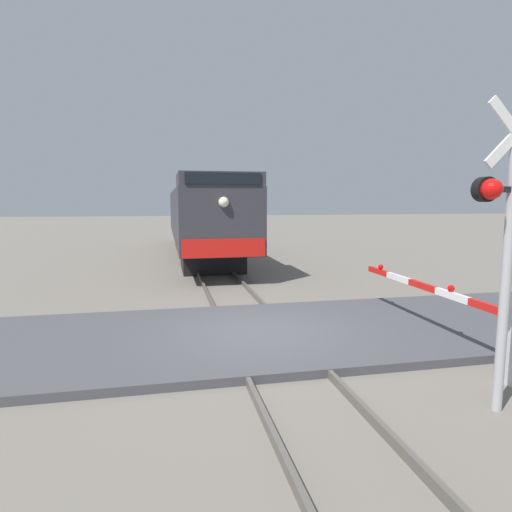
# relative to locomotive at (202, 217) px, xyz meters

# --- Properties ---
(ground_plane) EXTENTS (160.00, 160.00, 0.00)m
(ground_plane) POSITION_rel_locomotive_xyz_m (0.00, -14.66, -2.15)
(ground_plane) COLOR slate
(rail_track_left) EXTENTS (0.08, 80.00, 0.15)m
(rail_track_left) POSITION_rel_locomotive_xyz_m (-0.72, -14.66, -2.07)
(rail_track_left) COLOR #59544C
(rail_track_left) RESTS_ON ground_plane
(rail_track_right) EXTENTS (0.08, 80.00, 0.15)m
(rail_track_right) POSITION_rel_locomotive_xyz_m (0.72, -14.66, -2.07)
(rail_track_right) COLOR #59544C
(rail_track_right) RESTS_ON ground_plane
(road_surface) EXTENTS (36.00, 4.85, 0.16)m
(road_surface) POSITION_rel_locomotive_xyz_m (0.00, -14.66, -2.07)
(road_surface) COLOR #47474C
(road_surface) RESTS_ON ground_plane
(locomotive) EXTENTS (3.07, 18.55, 4.03)m
(locomotive) POSITION_rel_locomotive_xyz_m (0.00, 0.00, 0.00)
(locomotive) COLOR black
(locomotive) RESTS_ON ground_plane
(crossing_signal) EXTENTS (1.18, 0.33, 4.41)m
(crossing_signal) POSITION_rel_locomotive_xyz_m (2.68, -18.67, 0.62)
(crossing_signal) COLOR #ADADB2
(crossing_signal) RESTS_ON ground_plane
(crossing_gate) EXTENTS (0.36, 5.86, 1.34)m
(crossing_gate) POSITION_rel_locomotive_xyz_m (3.65, -17.25, -1.31)
(crossing_gate) COLOR silver
(crossing_gate) RESTS_ON ground_plane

